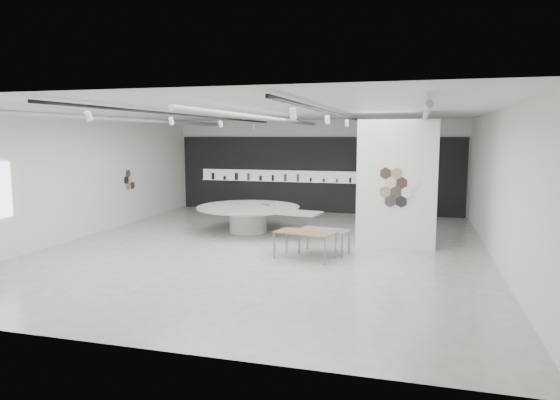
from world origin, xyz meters
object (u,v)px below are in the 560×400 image
(sample_table_stone, at_px, (324,231))
(kitchen_counter, at_px, (404,206))
(display_island, at_px, (250,215))
(sample_table_wood, at_px, (305,234))
(partition_column, at_px, (396,184))

(sample_table_stone, bearing_deg, kitchen_counter, 74.38)
(kitchen_counter, bearing_deg, display_island, -141.90)
(sample_table_wood, bearing_deg, partition_column, 42.61)
(partition_column, xyz_separation_m, kitchen_counter, (0.10, 5.52, -1.34))
(partition_column, height_order, sample_table_wood, partition_column)
(partition_column, distance_m, sample_table_wood, 3.17)
(sample_table_wood, relative_size, sample_table_stone, 1.18)
(sample_table_wood, height_order, sample_table_stone, sample_table_wood)
(sample_table_wood, distance_m, sample_table_stone, 0.82)
(sample_table_stone, bearing_deg, sample_table_wood, -116.92)
(partition_column, distance_m, sample_table_stone, 2.51)
(display_island, xyz_separation_m, kitchen_counter, (4.79, 4.51, -0.10))
(display_island, bearing_deg, sample_table_wood, -40.98)
(display_island, relative_size, sample_table_stone, 3.26)
(sample_table_wood, distance_m, kitchen_counter, 7.86)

